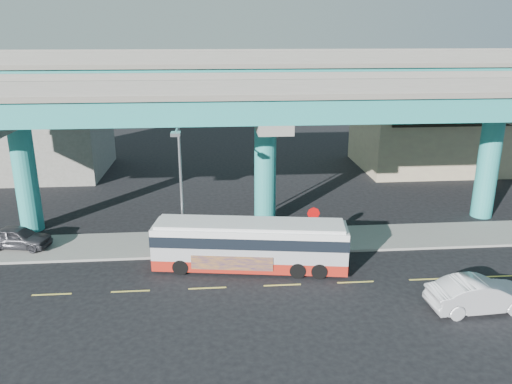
{
  "coord_description": "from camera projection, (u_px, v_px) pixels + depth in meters",
  "views": [
    {
      "loc": [
        -3.39,
        -23.97,
        12.9
      ],
      "look_at": [
        -1.06,
        4.0,
        3.89
      ],
      "focal_mm": 35.0,
      "sensor_mm": 36.0,
      "label": 1
    }
  ],
  "objects": [
    {
      "name": "building_beige",
      "position": [
        432.0,
        132.0,
        49.12
      ],
      "size": [
        14.0,
        10.23,
        7.0
      ],
      "color": "tan",
      "rests_on": "ground"
    },
    {
      "name": "street_lamp",
      "position": [
        180.0,
        173.0,
        28.16
      ],
      "size": [
        0.5,
        2.59,
        7.99
      ],
      "color": "gray",
      "rests_on": "sidewalk"
    },
    {
      "name": "lane_markings",
      "position": [
        282.0,
        285.0,
        26.67
      ],
      "size": [
        58.0,
        0.12,
        0.01
      ],
      "color": "#D8C64C",
      "rests_on": "ground"
    },
    {
      "name": "stop_sign",
      "position": [
        313.0,
        219.0,
        30.5
      ],
      "size": [
        0.78,
        0.08,
        2.61
      ],
      "rotation": [
        0.0,
        0.0,
        -0.39
      ],
      "color": "gray",
      "rests_on": "sidewalk"
    },
    {
      "name": "building_concrete",
      "position": [
        37.0,
        126.0,
        46.77
      ],
      "size": [
        12.0,
        10.0,
        9.0
      ],
      "primitive_type": "cube",
      "color": "gray",
      "rests_on": "ground"
    },
    {
      "name": "viaduct",
      "position": [
        266.0,
        92.0,
        32.81
      ],
      "size": [
        52.0,
        12.4,
        11.7
      ],
      "color": "teal",
      "rests_on": "ground"
    },
    {
      "name": "sedan",
      "position": [
        479.0,
        295.0,
        24.08
      ],
      "size": [
        2.33,
        5.17,
        1.63
      ],
      "primitive_type": "imported",
      "rotation": [
        0.0,
        0.0,
        1.63
      ],
      "color": "silver",
      "rests_on": "ground"
    },
    {
      "name": "sidewalk",
      "position": [
        270.0,
        241.0,
        32.15
      ],
      "size": [
        70.0,
        4.0,
        0.15
      ],
      "primitive_type": "cube",
      "color": "gray",
      "rests_on": "ground"
    },
    {
      "name": "transit_bus",
      "position": [
        250.0,
        243.0,
        28.15
      ],
      "size": [
        11.13,
        3.93,
        2.8
      ],
      "rotation": [
        0.0,
        0.0,
        -0.15
      ],
      "color": "#A41F13",
      "rests_on": "ground"
    },
    {
      "name": "parked_car",
      "position": [
        18.0,
        237.0,
        30.78
      ],
      "size": [
        3.17,
        4.63,
        1.37
      ],
      "primitive_type": "imported",
      "rotation": [
        0.0,
        0.0,
        1.37
      ],
      "color": "#323137",
      "rests_on": "sidewalk"
    },
    {
      "name": "ground",
      "position": [
        282.0,
        282.0,
        26.96
      ],
      "size": [
        120.0,
        120.0,
        0.0
      ],
      "primitive_type": "plane",
      "color": "black",
      "rests_on": "ground"
    }
  ]
}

